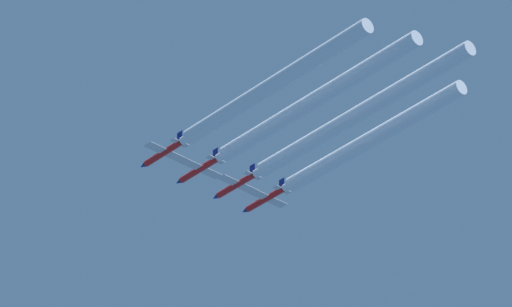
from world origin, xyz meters
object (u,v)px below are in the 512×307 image
jet_far_left (163,153)px  jet_center (235,186)px  jet_inner_right (265,200)px  jet_inner_left (198,170)px

jet_far_left → jet_center: jet_far_left is taller
jet_center → jet_inner_right: 8.04m
jet_inner_left → jet_center: size_ratio=1.00×
jet_center → jet_inner_right: jet_inner_right is taller
jet_center → jet_inner_left: bearing=176.2°
jet_center → jet_inner_right: (8.04, 0.20, 0.06)m
jet_inner_right → jet_center: bearing=-178.6°
jet_inner_left → jet_center: jet_inner_left is taller
jet_inner_left → jet_center: bearing=-3.8°
jet_inner_right → jet_inner_left: bearing=178.7°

